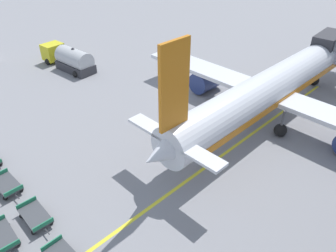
{
  "coord_description": "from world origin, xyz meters",
  "views": [
    {
      "loc": [
        22.92,
        -28.97,
        18.48
      ],
      "look_at": [
        7.24,
        -10.88,
        2.7
      ],
      "focal_mm": 35.0,
      "sensor_mm": 36.0,
      "label": 1
    }
  ],
  "objects_px": {
    "baggage_dolly_row_mid_b_col_b": "(7,185)",
    "fuel_tanker_primary": "(70,59)",
    "baggage_dolly_row_mid_a_col_c": "(2,237)",
    "baggage_dolly_row_mid_b_col_c": "(35,216)",
    "airplane": "(275,87)"
  },
  "relations": [
    {
      "from": "airplane",
      "to": "fuel_tanker_primary",
      "type": "bearing_deg",
      "value": -166.19
    },
    {
      "from": "airplane",
      "to": "baggage_dolly_row_mid_b_col_b",
      "type": "distance_m",
      "value": 26.31
    },
    {
      "from": "baggage_dolly_row_mid_a_col_c",
      "to": "fuel_tanker_primary",
      "type": "bearing_deg",
      "value": 135.91
    },
    {
      "from": "baggage_dolly_row_mid_b_col_b",
      "to": "baggage_dolly_row_mid_b_col_c",
      "type": "xyz_separation_m",
      "value": [
        4.58,
        -0.21,
        0.0
      ]
    },
    {
      "from": "baggage_dolly_row_mid_a_col_c",
      "to": "baggage_dolly_row_mid_b_col_c",
      "type": "bearing_deg",
      "value": 87.91
    },
    {
      "from": "fuel_tanker_primary",
      "to": "baggage_dolly_row_mid_b_col_b",
      "type": "relative_size",
      "value": 2.57
    },
    {
      "from": "baggage_dolly_row_mid_b_col_b",
      "to": "fuel_tanker_primary",
      "type": "bearing_deg",
      "value": 132.87
    },
    {
      "from": "baggage_dolly_row_mid_a_col_c",
      "to": "baggage_dolly_row_mid_b_col_c",
      "type": "distance_m",
      "value": 2.38
    },
    {
      "from": "baggage_dolly_row_mid_a_col_c",
      "to": "baggage_dolly_row_mid_b_col_c",
      "type": "xyz_separation_m",
      "value": [
        0.09,
        2.38,
        0.0
      ]
    },
    {
      "from": "fuel_tanker_primary",
      "to": "baggage_dolly_row_mid_b_col_b",
      "type": "distance_m",
      "value": 23.75
    },
    {
      "from": "baggage_dolly_row_mid_a_col_c",
      "to": "airplane",
      "type": "bearing_deg",
      "value": 77.25
    },
    {
      "from": "fuel_tanker_primary",
      "to": "baggage_dolly_row_mid_b_col_b",
      "type": "height_order",
      "value": "fuel_tanker_primary"
    },
    {
      "from": "airplane",
      "to": "baggage_dolly_row_mid_b_col_b",
      "type": "xyz_separation_m",
      "value": [
        -10.49,
        -23.94,
        -2.96
      ]
    },
    {
      "from": "airplane",
      "to": "baggage_dolly_row_mid_b_col_c",
      "type": "xyz_separation_m",
      "value": [
        -5.92,
        -24.15,
        -2.96
      ]
    },
    {
      "from": "baggage_dolly_row_mid_a_col_c",
      "to": "baggage_dolly_row_mid_b_col_c",
      "type": "height_order",
      "value": "same"
    }
  ]
}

